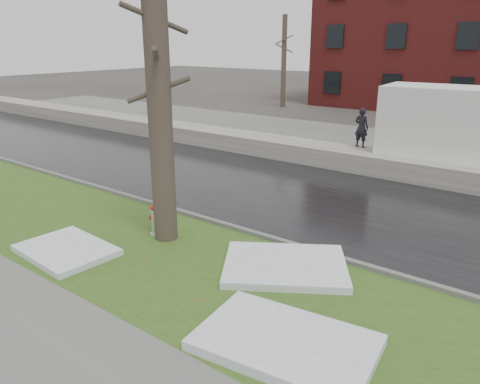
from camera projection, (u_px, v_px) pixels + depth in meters
The scene contains 15 objects.
ground at pixel (213, 244), 11.42m from camera, with size 120.00×120.00×0.00m, color #47423D.
verge at pixel (177, 262), 10.47m from camera, with size 60.00×4.50×0.04m, color #2C4517.
sidewalk at pixel (14, 344), 7.64m from camera, with size 60.00×3.00×0.05m, color slate.
road at pixel (306, 197), 14.82m from camera, with size 60.00×7.00×0.03m, color black.
parking_lot at pixel (399, 150), 21.24m from camera, with size 60.00×9.00×0.03m, color slate.
curb at pixel (238, 229), 12.16m from camera, with size 60.00×0.15×0.14m, color slate.
snowbank at pixel (361, 160), 17.88m from camera, with size 60.00×1.60×0.75m, color #B1ABA1.
bg_tree_left at pixel (284, 61), 33.94m from camera, with size 1.40×1.62×6.50m.
bg_tree_center at pixel (385, 61), 33.49m from camera, with size 1.40×1.62×6.50m.
fire_hydrant at pixel (156, 218), 11.71m from camera, with size 0.43×0.37×0.88m.
tree at pixel (159, 93), 10.62m from camera, with size 1.31×1.50×7.09m.
worker at pixel (361, 128), 18.17m from camera, with size 0.56×0.37×1.53m, color black.
snow_patch_near at pixel (285, 266), 10.08m from camera, with size 2.60×2.00×0.16m, color white.
snow_patch_far at pixel (66, 250), 10.86m from camera, with size 2.20×1.60×0.14m, color white.
snow_patch_side at pixel (286, 343), 7.50m from camera, with size 2.80×1.80×0.18m, color white.
Camera 1 is at (6.88, -7.91, 4.76)m, focal length 35.00 mm.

